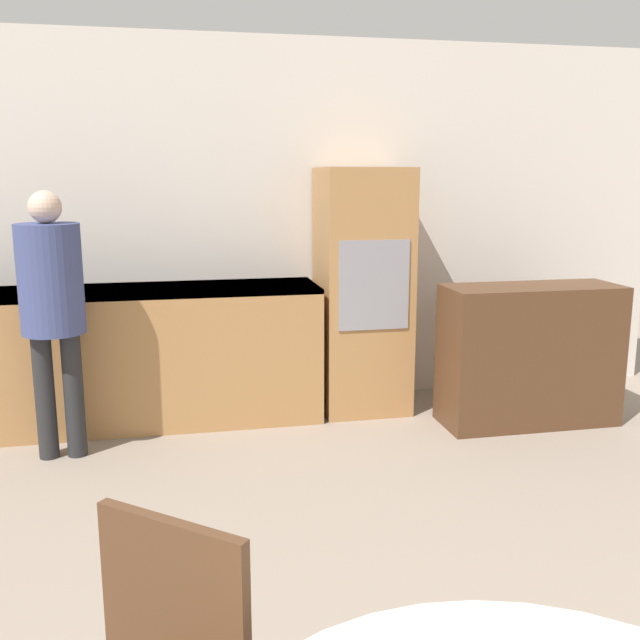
{
  "coord_description": "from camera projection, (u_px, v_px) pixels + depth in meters",
  "views": [
    {
      "loc": [
        -0.56,
        0.35,
        1.66
      ],
      "look_at": [
        -0.02,
        2.93,
        1.12
      ],
      "focal_mm": 40.0,
      "sensor_mm": 36.0,
      "label": 1
    }
  ],
  "objects": [
    {
      "name": "wall_back",
      "position": [
        250.0,
        226.0,
        5.1
      ],
      "size": [
        6.4,
        0.05,
        2.6
      ],
      "color": "silver",
      "rests_on": "ground_plane"
    },
    {
      "name": "kitchen_counter",
      "position": [
        113.0,
        356.0,
        4.74
      ],
      "size": [
        2.75,
        0.6,
        0.92
      ],
      "color": "#AD7A47",
      "rests_on": "ground_plane"
    },
    {
      "name": "person_standing",
      "position": [
        52.0,
        297.0,
        4.09
      ],
      "size": [
        0.36,
        0.36,
        1.57
      ],
      "color": "#262628",
      "rests_on": "ground_plane"
    },
    {
      "name": "oven_unit",
      "position": [
        362.0,
        291.0,
        5.01
      ],
      "size": [
        0.6,
        0.59,
        1.71
      ],
      "color": "#AD7A47",
      "rests_on": "ground_plane"
    },
    {
      "name": "sideboard",
      "position": [
        529.0,
        355.0,
        4.78
      ],
      "size": [
        1.17,
        0.45,
        0.94
      ],
      "color": "#51331E",
      "rests_on": "ground_plane"
    }
  ]
}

